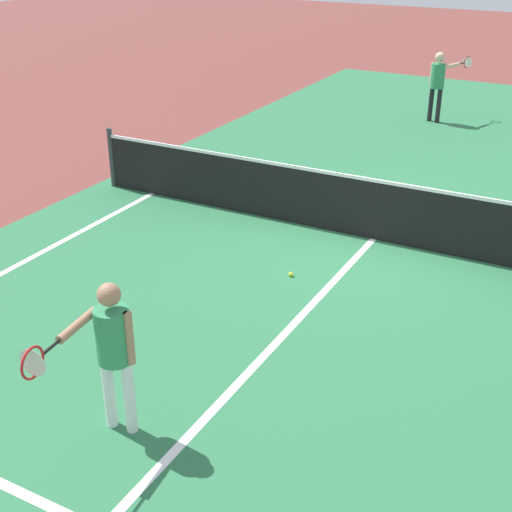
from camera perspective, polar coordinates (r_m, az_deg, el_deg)
ground_plane at (r=10.85m, az=9.48°, el=1.35°), size 60.00×60.00×0.00m
court_surface_inbounds at (r=10.85m, az=9.48°, el=1.36°), size 10.62×24.40×0.00m
line_center_service at (r=8.22m, az=1.90°, el=-6.77°), size 0.10×6.40×0.01m
net at (r=10.66m, az=9.67°, el=3.77°), size 10.02×0.09×1.07m
player_near at (r=6.50m, az=-11.61°, el=-7.00°), size 0.42×1.19×1.56m
player_far at (r=17.42m, az=14.55°, el=13.70°), size 0.78×1.08×1.62m
tennis_ball_near_net at (r=9.59m, az=2.85°, el=-1.49°), size 0.07×0.07×0.07m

